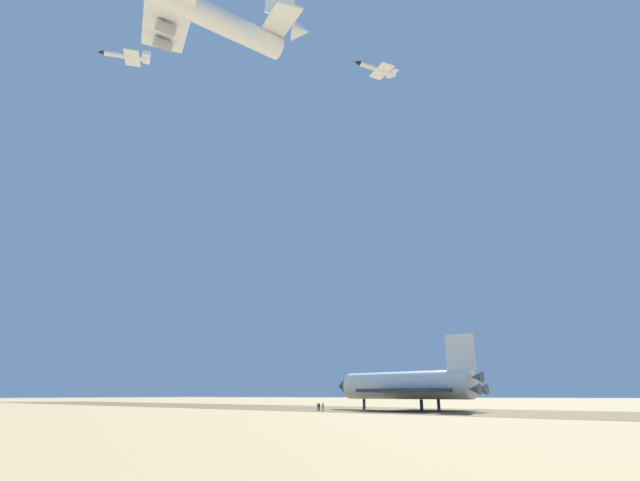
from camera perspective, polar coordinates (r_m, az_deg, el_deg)
ground_plane at (r=119.56m, az=9.51°, el=-18.75°), size 1200.00×1200.00×0.00m
runway_strip at (r=118.41m, az=10.00°, el=-18.74°), size 436.69×154.66×0.02m
space_shuttle at (r=118.67m, az=9.64°, el=-16.17°), size 38.55×27.79×15.80m
chase_jet_lead at (r=165.09m, az=6.63°, el=19.04°), size 11.35×13.99×4.00m
chase_jet_right_wing at (r=172.62m, az=-21.41°, el=19.16°), size 13.14×12.51×4.00m
ground_crew_near_nose at (r=110.70m, az=0.35°, el=-18.61°), size 0.55×0.42×1.73m
ground_crew_mid_fuselage at (r=113.01m, az=-0.10°, el=-18.59°), size 0.36×0.62×1.73m
ground_crew_near_wingtip at (r=114.01m, az=-0.28°, el=-18.58°), size 0.35×0.62×1.73m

